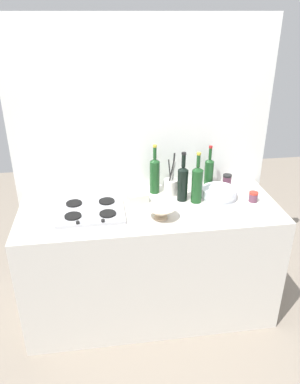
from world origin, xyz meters
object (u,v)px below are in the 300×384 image
at_px(mixing_bowl, 161,212).
at_px(wine_bottle_mid_right, 155,174).
at_px(utensil_crock, 171,186).
at_px(wine_bottle_rightmost, 197,183).
at_px(stovetop_hob, 91,210).
at_px(wine_bottle_leftmost, 183,182).
at_px(plate_stack, 219,193).
at_px(wine_bottle_mid_left, 209,172).
at_px(condiment_jar_front, 227,181).
at_px(condiment_jar_rear, 253,197).
at_px(butter_dish, 137,198).

bearing_deg(mixing_bowl, wine_bottle_mid_right, 87.11).
bearing_deg(utensil_crock, wine_bottle_rightmost, -42.26).
xyz_separation_m(stovetop_hob, wine_bottle_leftmost, (0.65, 0.09, 0.12)).
distance_m(plate_stack, wine_bottle_mid_left, 0.21).
relative_size(stovetop_hob, wine_bottle_mid_left, 1.33).
bearing_deg(condiment_jar_front, mixing_bowl, -146.07).
distance_m(wine_bottle_mid_left, condiment_jar_rear, 0.38).
bearing_deg(condiment_jar_rear, wine_bottle_leftmost, 168.95).
relative_size(mixing_bowl, condiment_jar_rear, 2.74).
bearing_deg(wine_bottle_leftmost, mixing_bowl, -128.89).
bearing_deg(utensil_crock, plate_stack, -18.73).
relative_size(stovetop_hob, plate_stack, 1.77).
height_order(wine_bottle_mid_left, wine_bottle_rightmost, wine_bottle_rightmost).
distance_m(wine_bottle_mid_right, condiment_jar_rear, 0.73).
bearing_deg(butter_dish, wine_bottle_mid_left, 15.97).
bearing_deg(mixing_bowl, wine_bottle_mid_left, 43.36).
height_order(wine_bottle_mid_right, utensil_crock, wine_bottle_mid_right).
height_order(plate_stack, mixing_bowl, mixing_bowl).
xyz_separation_m(stovetop_hob, utensil_crock, (0.59, 0.19, 0.05)).
relative_size(wine_bottle_mid_left, condiment_jar_front, 3.10).
xyz_separation_m(wine_bottle_mid_right, wine_bottle_rightmost, (0.27, -0.20, -0.00)).
height_order(wine_bottle_leftmost, condiment_jar_front, wine_bottle_leftmost).
distance_m(wine_bottle_rightmost, butter_dish, 0.43).
distance_m(butter_dish, condiment_jar_rear, 0.83).
distance_m(stovetop_hob, butter_dish, 0.35).
xyz_separation_m(wine_bottle_rightmost, butter_dish, (-0.41, 0.05, -0.11)).
bearing_deg(mixing_bowl, wine_bottle_rightmost, 34.84).
relative_size(wine_bottle_mid_right, condiment_jar_front, 3.40).
bearing_deg(wine_bottle_rightmost, mixing_bowl, -145.16).
bearing_deg(butter_dish, wine_bottle_mid_right, 44.78).
relative_size(mixing_bowl, condiment_jar_front, 1.81).
xyz_separation_m(utensil_crock, condiment_jar_front, (0.45, 0.04, -0.01)).
relative_size(stovetop_hob, wine_bottle_mid_right, 1.21).
distance_m(wine_bottle_leftmost, wine_bottle_mid_left, 0.29).
relative_size(wine_bottle_rightmost, condiment_jar_front, 3.39).
bearing_deg(condiment_jar_rear, wine_bottle_rightmost, 172.26).
distance_m(utensil_crock, condiment_jar_rear, 0.60).
bearing_deg(wine_bottle_leftmost, utensil_crock, 122.55).
relative_size(stovetop_hob, utensil_crock, 1.40).
distance_m(butter_dish, condiment_jar_front, 0.72).
relative_size(plate_stack, condiment_jar_front, 2.32).
xyz_separation_m(wine_bottle_mid_left, wine_bottle_mid_right, (-0.42, -0.02, 0.02)).
distance_m(wine_bottle_mid_right, mixing_bowl, 0.41).
bearing_deg(wine_bottle_mid_right, condiment_jar_front, -0.83).
height_order(stovetop_hob, wine_bottle_rightmost, wine_bottle_rightmost).
relative_size(stovetop_hob, mixing_bowl, 2.28).
bearing_deg(wine_bottle_leftmost, condiment_jar_rear, -11.05).
xyz_separation_m(wine_bottle_leftmost, wine_bottle_rightmost, (0.09, -0.04, 0.00)).
height_order(mixing_bowl, butter_dish, mixing_bowl).
bearing_deg(mixing_bowl, butter_dish, 116.48).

